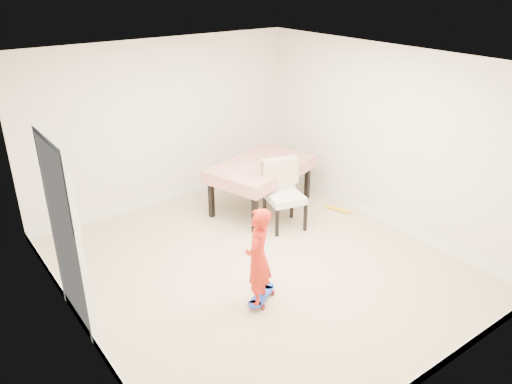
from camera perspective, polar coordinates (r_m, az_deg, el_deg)
ground at (r=6.53m, az=0.34°, el=-8.42°), size 5.00×5.00×0.00m
ceiling at (r=5.57m, az=0.41°, el=14.49°), size 4.50×5.00×0.04m
wall_back at (r=7.94m, az=-10.51°, el=7.60°), size 4.50×0.04×2.60m
wall_front at (r=4.41m, az=20.24°, el=-7.72°), size 4.50×0.04×2.60m
wall_left at (r=5.04m, az=-20.42°, el=-3.62°), size 0.04×5.00×2.60m
wall_right at (r=7.40m, az=14.41°, el=6.01°), size 0.04×5.00×2.60m
door at (r=5.43m, az=-20.88°, el=-4.94°), size 0.11×0.94×2.11m
baseboard_back at (r=8.38m, az=-9.91°, el=-0.53°), size 4.50×0.02×0.12m
baseboard_front at (r=5.15m, az=18.25°, el=-19.59°), size 4.50×0.02×0.12m
baseboard_left at (r=5.70m, az=-18.66°, el=-14.75°), size 0.02×5.00×0.12m
baseboard_right at (r=7.87m, az=13.53°, el=-2.57°), size 0.02×5.00×0.12m
dining_table at (r=7.87m, az=0.59°, el=0.74°), size 1.85×1.44×0.76m
dining_chair at (r=7.24m, az=3.35°, el=-0.41°), size 0.69×0.75×1.01m
skateboard at (r=5.90m, az=0.64°, el=-11.94°), size 0.57×0.44×0.08m
child at (r=5.52m, az=0.23°, el=-7.85°), size 0.52×0.49×1.19m
foam_toy at (r=8.00m, az=9.37°, el=-1.97°), size 0.19×0.40×0.06m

